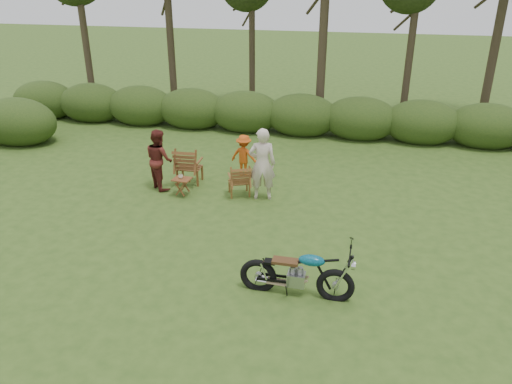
% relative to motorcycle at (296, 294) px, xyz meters
% --- Properties ---
extents(ground, '(80.00, 80.00, 0.00)m').
position_rel_motorcycle_xyz_m(ground, '(-1.20, 0.44, 0.00)').
color(ground, '#304C19').
rests_on(ground, ground).
extents(tree_line, '(22.52, 11.62, 8.14)m').
position_rel_motorcycle_xyz_m(tree_line, '(-0.70, 10.18, 3.81)').
color(tree_line, '#3C2E21').
rests_on(tree_line, ground).
extents(motorcycle, '(1.93, 0.75, 1.10)m').
position_rel_motorcycle_xyz_m(motorcycle, '(0.00, 0.00, 0.00)').
color(motorcycle, '#0D87A9').
rests_on(motorcycle, ground).
extents(lawn_chair_right, '(0.76, 0.76, 0.85)m').
position_rel_motorcycle_xyz_m(lawn_chair_right, '(-2.03, 3.91, 0.00)').
color(lawn_chair_right, '#5C3117').
rests_on(lawn_chair_right, ground).
extents(lawn_chair_left, '(0.73, 0.73, 1.02)m').
position_rel_motorcycle_xyz_m(lawn_chair_left, '(-3.53, 4.41, 0.00)').
color(lawn_chair_left, brown).
rests_on(lawn_chair_left, ground).
extents(side_table, '(0.50, 0.43, 0.47)m').
position_rel_motorcycle_xyz_m(side_table, '(-3.42, 3.54, 0.24)').
color(side_table, brown).
rests_on(side_table, ground).
extents(cup, '(0.13, 0.13, 0.09)m').
position_rel_motorcycle_xyz_m(cup, '(-3.45, 3.55, 0.52)').
color(cup, beige).
rests_on(cup, side_table).
extents(adult_a, '(0.74, 0.57, 1.83)m').
position_rel_motorcycle_xyz_m(adult_a, '(-1.42, 3.84, 0.00)').
color(adult_a, beige).
rests_on(adult_a, ground).
extents(adult_b, '(0.97, 0.96, 1.58)m').
position_rel_motorcycle_xyz_m(adult_b, '(-4.16, 3.93, 0.00)').
color(adult_b, '#571D19').
rests_on(adult_b, ground).
extents(child, '(0.83, 0.57, 1.18)m').
position_rel_motorcycle_xyz_m(child, '(-2.22, 5.19, 0.00)').
color(child, '#C34B12').
rests_on(child, ground).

